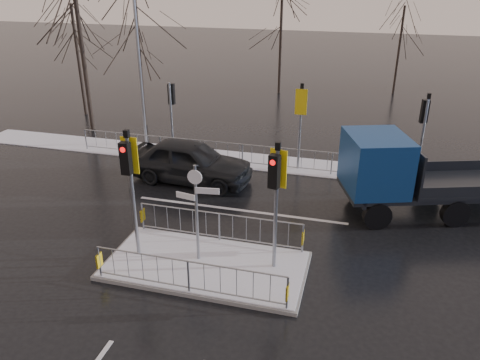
% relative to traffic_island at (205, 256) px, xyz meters
% --- Properties ---
extents(ground, '(120.00, 120.00, 0.00)m').
position_rel_traffic_island_xyz_m(ground, '(0.01, -0.01, -0.39)').
color(ground, black).
rests_on(ground, ground).
extents(snow_verge, '(30.00, 2.00, 0.04)m').
position_rel_traffic_island_xyz_m(snow_verge, '(0.01, 8.59, -0.37)').
color(snow_verge, white).
rests_on(snow_verge, ground).
extents(lane_markings, '(8.00, 11.38, 0.01)m').
position_rel_traffic_island_xyz_m(lane_markings, '(0.01, -0.34, -0.39)').
color(lane_markings, silver).
rests_on(lane_markings, ground).
extents(traffic_island, '(6.00, 3.04, 4.15)m').
position_rel_traffic_island_xyz_m(traffic_island, '(0.00, 0.00, 0.00)').
color(traffic_island, '#61605C').
rests_on(traffic_island, ground).
extents(far_kerb_fixtures, '(18.00, 0.65, 3.83)m').
position_rel_traffic_island_xyz_m(far_kerb_fixtures, '(0.31, 8.08, 0.63)').
color(far_kerb_fixtures, gray).
rests_on(far_kerb_fixtures, ground).
extents(car_far_lane, '(5.35, 2.46, 1.78)m').
position_rel_traffic_island_xyz_m(car_far_lane, '(-2.66, 5.81, 0.50)').
color(car_far_lane, black).
rests_on(car_far_lane, ground).
extents(flatbed_truck, '(6.93, 4.34, 3.02)m').
position_rel_traffic_island_xyz_m(flatbed_truck, '(5.57, 5.07, 1.21)').
color(flatbed_truck, black).
rests_on(flatbed_truck, ground).
extents(tree_near_a, '(4.75, 4.75, 8.97)m').
position_rel_traffic_island_xyz_m(tree_near_a, '(-10.49, 10.99, 5.72)').
color(tree_near_a, black).
rests_on(tree_near_a, ground).
extents(tree_near_b, '(4.00, 4.00, 7.55)m').
position_rel_traffic_island_xyz_m(tree_near_b, '(-7.99, 12.49, 4.76)').
color(tree_near_b, black).
rests_on(tree_near_b, ground).
extents(tree_near_c, '(3.50, 3.50, 6.61)m').
position_rel_traffic_island_xyz_m(tree_near_c, '(-12.49, 13.49, 4.11)').
color(tree_near_c, black).
rests_on(tree_near_c, ground).
extents(tree_far_a, '(3.75, 3.75, 7.08)m').
position_rel_traffic_island_xyz_m(tree_far_a, '(-1.99, 21.99, 4.43)').
color(tree_far_a, black).
rests_on(tree_far_a, ground).
extents(tree_far_b, '(3.25, 3.25, 6.14)m').
position_rel_traffic_island_xyz_m(tree_far_b, '(6.01, 23.99, 3.79)').
color(tree_far_b, black).
rests_on(tree_far_b, ground).
extents(street_lamp_left, '(1.25, 0.18, 8.20)m').
position_rel_traffic_island_xyz_m(street_lamp_left, '(-6.42, 9.49, 4.10)').
color(street_lamp_left, gray).
rests_on(street_lamp_left, ground).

